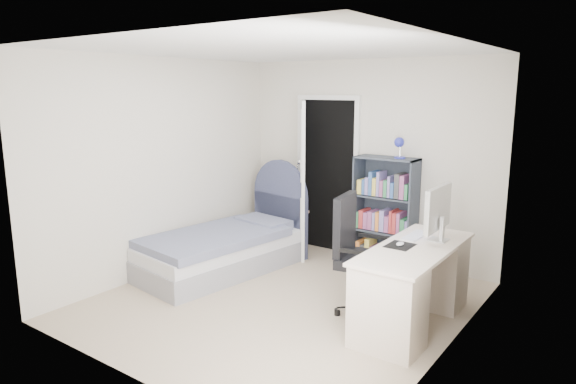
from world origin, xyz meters
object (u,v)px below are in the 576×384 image
Objects in this scene: floor_lamp at (298,216)px; nightstand at (289,219)px; bookcase at (385,216)px; desk at (414,282)px; bed at (227,247)px; office_chair at (358,249)px.

nightstand is at bearing 143.74° from floor_lamp.
bookcase is (1.41, 0.03, 0.24)m from nightstand.
nightstand is 0.40m from floor_lamp.
floor_lamp reaches higher than desk.
nightstand is (0.05, 1.21, 0.10)m from bed.
nightstand is at bearing 87.50° from bed.
floor_lamp is at bearing 142.13° from office_chair.
bed is 1.88m from office_chair.
floor_lamp reaches higher than bed.
desk is (2.33, -1.32, 0.03)m from nightstand.
office_chair is at bearing -37.61° from nightstand.
desk is (2.03, -1.10, -0.10)m from floor_lamp.
bed is 1.95m from bookcase.
bookcase reaches higher than office_chair.
bed is 1.38× the size of desk.
bookcase is at bearing 1.35° from nightstand.
floor_lamp is 0.82× the size of desk.
bookcase reaches higher than desk.
desk is at bearing 5.86° from office_chair.
office_chair is at bearing -37.87° from floor_lamp.
bed reaches higher than nightstand.
office_chair is (-0.55, -0.06, 0.22)m from desk.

